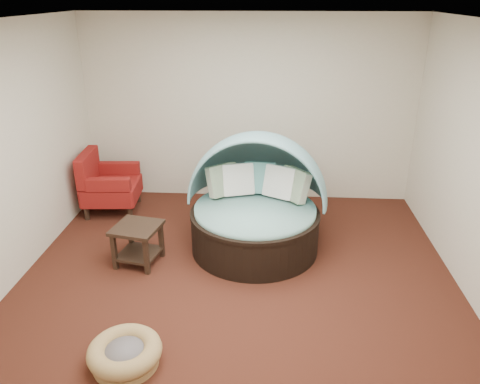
# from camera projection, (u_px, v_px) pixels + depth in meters

# --- Properties ---
(floor) EXTENTS (5.00, 5.00, 0.00)m
(floor) POSITION_uv_depth(u_px,v_px,m) (237.00, 282.00, 5.32)
(floor) COLOR #4B1F15
(floor) RESTS_ON ground
(wall_back) EXTENTS (5.00, 0.00, 5.00)m
(wall_back) POSITION_uv_depth(u_px,v_px,m) (249.00, 110.00, 7.06)
(wall_back) COLOR beige
(wall_back) RESTS_ON floor
(wall_front) EXTENTS (5.00, 0.00, 5.00)m
(wall_front) POSITION_uv_depth(u_px,v_px,m) (201.00, 329.00, 2.48)
(wall_front) COLOR beige
(wall_front) RESTS_ON floor
(wall_left) EXTENTS (0.00, 5.00, 5.00)m
(wall_left) POSITION_uv_depth(u_px,v_px,m) (0.00, 162.00, 4.93)
(wall_left) COLOR beige
(wall_left) RESTS_ON floor
(ceiling) EXTENTS (5.00, 5.00, 0.00)m
(ceiling) POSITION_uv_depth(u_px,v_px,m) (236.00, 21.00, 4.22)
(ceiling) COLOR white
(ceiling) RESTS_ON wall_back
(canopy_daybed) EXTENTS (1.84, 1.77, 1.48)m
(canopy_daybed) POSITION_uv_depth(u_px,v_px,m) (256.00, 197.00, 5.85)
(canopy_daybed) COLOR black
(canopy_daybed) RESTS_ON floor
(pet_basket) EXTENTS (0.74, 0.74, 0.23)m
(pet_basket) POSITION_uv_depth(u_px,v_px,m) (125.00, 353.00, 4.11)
(pet_basket) COLOR olive
(pet_basket) RESTS_ON floor
(red_armchair) EXTENTS (0.84, 0.85, 0.92)m
(red_armchair) POSITION_uv_depth(u_px,v_px,m) (107.00, 184.00, 6.92)
(red_armchair) COLOR black
(red_armchair) RESTS_ON floor
(side_table) EXTENTS (0.61, 0.61, 0.50)m
(side_table) POSITION_uv_depth(u_px,v_px,m) (138.00, 239.00, 5.59)
(side_table) COLOR black
(side_table) RESTS_ON floor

